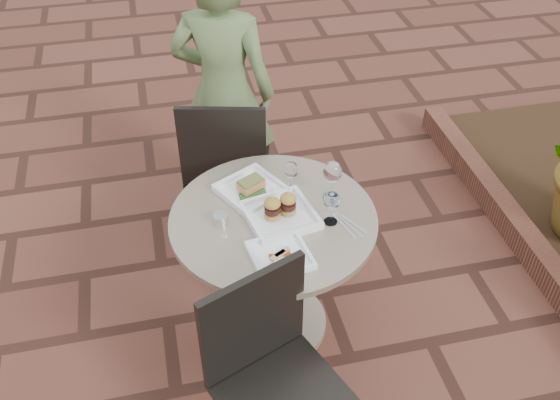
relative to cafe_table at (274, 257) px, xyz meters
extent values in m
plane|color=#582E22|center=(-0.11, -0.28, -0.48)|extent=(60.00, 60.00, 0.00)
cylinder|color=gray|center=(0.00, 0.00, -0.46)|extent=(0.52, 0.52, 0.04)
cylinder|color=gray|center=(0.00, 0.00, -0.13)|extent=(0.08, 0.08, 0.70)
cylinder|color=tan|center=(0.00, 0.00, 0.23)|extent=(0.90, 0.90, 0.03)
cube|color=black|center=(-0.08, 0.79, -0.03)|extent=(0.53, 0.53, 0.03)
cube|color=black|center=(-0.13, 0.60, 0.22)|extent=(0.43, 0.13, 0.46)
cylinder|color=black|center=(0.15, 0.93, -0.26)|extent=(0.02, 0.02, 0.44)
cylinder|color=black|center=(-0.22, 1.02, -0.26)|extent=(0.02, 0.02, 0.44)
cylinder|color=black|center=(0.06, 0.56, -0.26)|extent=(0.02, 0.02, 0.44)
cylinder|color=black|center=(-0.31, 0.65, -0.26)|extent=(0.02, 0.02, 0.44)
cube|color=black|center=(-0.11, -0.69, -0.03)|extent=(0.57, 0.57, 0.03)
cube|color=black|center=(-0.19, -0.51, 0.22)|extent=(0.42, 0.19, 0.46)
cylinder|color=black|center=(-0.01, -0.44, -0.26)|extent=(0.02, 0.02, 0.44)
imported|color=#566C3B|center=(-0.06, 0.99, 0.29)|extent=(0.66, 0.56, 1.55)
cube|color=white|center=(-0.06, 0.19, 0.25)|extent=(0.35, 0.35, 0.01)
cube|color=#CC8148|center=(-0.06, 0.19, 0.29)|extent=(0.13, 0.12, 0.04)
cube|color=#545D2A|center=(-0.06, 0.19, 0.31)|extent=(0.13, 0.11, 0.01)
cube|color=white|center=(0.03, -0.01, 0.25)|extent=(0.33, 0.33, 0.01)
cube|color=white|center=(-0.03, -0.24, 0.25)|extent=(0.26, 0.26, 0.01)
ellipsoid|color=#C75281|center=(-0.06, -0.30, 0.27)|extent=(0.04, 0.03, 0.02)
cylinder|color=white|center=(0.23, -0.08, 0.25)|extent=(0.06, 0.06, 0.00)
cylinder|color=white|center=(0.23, -0.08, 0.29)|extent=(0.01, 0.01, 0.07)
ellipsoid|color=white|center=(0.23, -0.08, 0.37)|extent=(0.07, 0.07, 0.09)
cylinder|color=white|center=(0.23, -0.08, 0.36)|extent=(0.05, 0.05, 0.04)
cylinder|color=white|center=(0.12, 0.16, 0.25)|extent=(0.05, 0.05, 0.00)
cylinder|color=white|center=(0.12, 0.16, 0.28)|extent=(0.01, 0.01, 0.07)
ellipsoid|color=white|center=(0.12, 0.16, 0.36)|extent=(0.07, 0.07, 0.08)
cylinder|color=white|center=(0.28, 0.07, 0.25)|extent=(0.07, 0.07, 0.00)
cylinder|color=white|center=(0.28, 0.07, 0.29)|extent=(0.01, 0.01, 0.09)
ellipsoid|color=white|center=(0.28, 0.07, 0.39)|extent=(0.08, 0.08, 0.10)
cylinder|color=silver|center=(-0.23, 0.01, 0.27)|extent=(0.08, 0.08, 0.05)
cube|color=brown|center=(1.49, 0.02, -0.41)|extent=(0.12, 3.00, 0.15)
camera|label=1|loc=(-0.41, -1.95, 2.04)|focal=40.00mm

